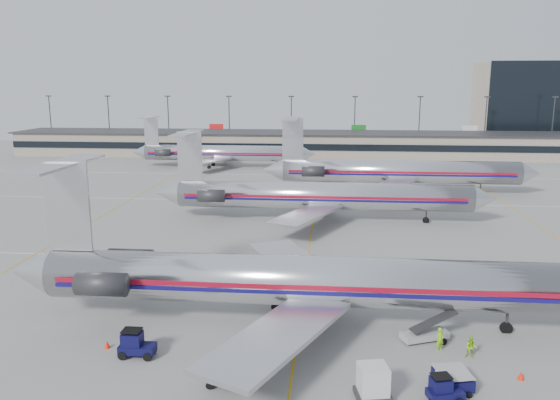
# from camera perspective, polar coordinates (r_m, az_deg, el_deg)

# --- Properties ---
(ground) EXTENTS (260.00, 260.00, 0.00)m
(ground) POSITION_cam_1_polar(r_m,az_deg,el_deg) (48.59, 2.35, -10.14)
(ground) COLOR gray
(ground) RESTS_ON ground
(apron_markings) EXTENTS (160.00, 0.15, 0.02)m
(apron_markings) POSITION_cam_1_polar(r_m,az_deg,el_deg) (57.97, 2.86, -6.43)
(apron_markings) COLOR silver
(apron_markings) RESTS_ON ground
(terminal) EXTENTS (162.00, 17.00, 6.25)m
(terminal) POSITION_cam_1_polar(r_m,az_deg,el_deg) (143.77, 4.37, 5.86)
(terminal) COLOR gray
(terminal) RESTS_ON ground
(light_mast_row) EXTENTS (163.60, 0.40, 15.28)m
(light_mast_row) POSITION_cam_1_polar(r_m,az_deg,el_deg) (157.30, 4.49, 8.36)
(light_mast_row) COLOR #38383D
(light_mast_row) RESTS_ON ground
(distant_building) EXTENTS (30.00, 20.00, 25.00)m
(distant_building) POSITION_cam_1_polar(r_m,az_deg,el_deg) (183.14, 24.63, 9.05)
(distant_building) COLOR tan
(distant_building) RESTS_ON ground
(jet_foreground) EXTENTS (48.35, 28.47, 12.66)m
(jet_foreground) POSITION_cam_1_polar(r_m,az_deg,el_deg) (42.12, 2.18, -8.33)
(jet_foreground) COLOR silver
(jet_foreground) RESTS_ON ground
(jet_second_row) EXTENTS (46.46, 27.35, 12.16)m
(jet_second_row) POSITION_cam_1_polar(r_m,az_deg,el_deg) (74.49, 3.79, 0.49)
(jet_second_row) COLOR silver
(jet_second_row) RESTS_ON ground
(jet_third_row) EXTENTS (47.19, 29.02, 12.90)m
(jet_third_row) POSITION_cam_1_polar(r_m,az_deg,el_deg) (95.81, 11.79, 2.96)
(jet_third_row) COLOR silver
(jet_third_row) RESTS_ON ground
(jet_back_row) EXTENTS (41.89, 25.77, 11.45)m
(jet_back_row) POSITION_cam_1_polar(r_m,az_deg,el_deg) (123.98, -6.38, 4.93)
(jet_back_row) COLOR silver
(jet_back_row) RESTS_ON ground
(tug_left) EXTENTS (2.42, 1.30, 1.96)m
(tug_left) POSITION_cam_1_polar(r_m,az_deg,el_deg) (39.78, -14.90, -14.37)
(tug_left) COLOR #0A0936
(tug_left) RESTS_ON ground
(tug_center) EXTENTS (2.14, 1.60, 1.56)m
(tug_center) POSITION_cam_1_polar(r_m,az_deg,el_deg) (35.51, -6.25, -17.74)
(tug_center) COLOR #0A0936
(tug_center) RESTS_ON ground
(tug_right) EXTENTS (2.27, 1.52, 1.69)m
(tug_right) POSITION_cam_1_polar(r_m,az_deg,el_deg) (35.11, 16.69, -18.47)
(tug_right) COLOR #0A0936
(tug_right) RESTS_ON ground
(cart_inner) EXTENTS (2.20, 1.70, 1.12)m
(cart_inner) POSITION_cam_1_polar(r_m,az_deg,el_deg) (37.03, 17.34, -17.13)
(cart_inner) COLOR #0A0936
(cart_inner) RESTS_ON ground
(cart_outer) EXTENTS (2.26, 1.79, 1.13)m
(cart_outer) POSITION_cam_1_polar(r_m,az_deg,el_deg) (36.36, 17.80, -17.72)
(cart_outer) COLOR #0A0936
(cart_outer) RESTS_ON ground
(uld_container) EXTENTS (2.30, 2.03, 2.12)m
(uld_container) POSITION_cam_1_polar(r_m,az_deg,el_deg) (34.34, 9.68, -18.27)
(uld_container) COLOR #2D2D30
(uld_container) RESTS_ON ground
(belt_loader) EXTENTS (4.22, 2.46, 2.17)m
(belt_loader) POSITION_cam_1_polar(r_m,az_deg,el_deg) (42.15, 15.00, -13.29)
(belt_loader) COLOR #9A9A9A
(belt_loader) RESTS_ON ground
(ramp_worker_near) EXTENTS (0.75, 0.66, 1.73)m
(ramp_worker_near) POSITION_cam_1_polar(r_m,az_deg,el_deg) (40.80, 16.39, -13.82)
(ramp_worker_near) COLOR #85D514
(ramp_worker_near) RESTS_ON ground
(ramp_worker_far) EXTENTS (0.86, 0.74, 1.52)m
(ramp_worker_far) POSITION_cam_1_polar(r_m,az_deg,el_deg) (40.56, 19.34, -14.34)
(ramp_worker_far) COLOR #8AD013
(ramp_worker_far) RESTS_ON ground
(cone_right) EXTENTS (0.56, 0.56, 0.58)m
(cone_right) POSITION_cam_1_polar(r_m,az_deg,el_deg) (39.24, 23.89, -16.41)
(cone_right) COLOR #FD2308
(cone_right) RESTS_ON ground
(cone_left) EXTENTS (0.54, 0.54, 0.57)m
(cone_left) POSITION_cam_1_polar(r_m,az_deg,el_deg) (41.74, -17.62, -14.16)
(cone_left) COLOR #FD2308
(cone_left) RESTS_ON ground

